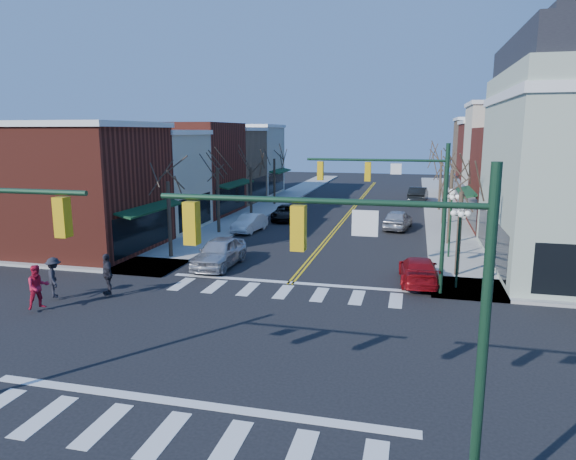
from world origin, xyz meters
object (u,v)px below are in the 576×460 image
Objects in this scene: lamppost_midblock at (451,211)px; car_left_far at (286,213)px; lamppost_corner at (459,232)px; car_left_near at (219,252)px; pedestrian_dark_b at (54,277)px; car_left_mid at (250,223)px; pedestrian_dark_a at (107,274)px; pedestrian_red_b at (38,287)px; car_right_far at (418,195)px; car_right_mid at (398,219)px; car_right_near at (419,270)px.

lamppost_midblock reaches higher than car_left_far.
car_left_near is (-13.00, 1.45, -2.12)m from lamppost_corner.
lamppost_midblock is 2.31× the size of pedestrian_dark_b.
lamppost_corner is 0.90× the size of car_left_far.
pedestrian_dark_a is (-1.45, -17.00, 0.45)m from car_left_mid.
pedestrian_red_b is at bearing -80.56° from pedestrian_dark_a.
lamppost_midblock is at bearing -94.47° from pedestrian_dark_b.
lamppost_corner is at bearing -5.47° from car_left_near.
car_left_far is at bearing 91.20° from car_left_near.
car_right_mid is at bearing 89.94° from car_right_far.
car_left_far is 2.44× the size of pedestrian_dark_a.
pedestrian_red_b is (-17.80, -14.05, -1.84)m from lamppost_midblock.
pedestrian_red_b is (-16.00, -39.99, 0.26)m from car_right_far.
pedestrian_dark_a is 1.05× the size of pedestrian_dark_b.
lamppost_midblock is 15.75m from car_left_mid.
pedestrian_dark_b is (-5.20, -7.46, 0.25)m from car_left_near.
car_left_near is 0.95× the size of car_right_far.
pedestrian_dark_b is (-2.15, -0.95, -0.05)m from pedestrian_dark_a.
car_left_mid is 0.79× the size of car_right_far.
car_left_mid is at bearing 25.31° from pedestrian_red_b.
car_right_mid is at bearing 110.10° from lamppost_midblock.
pedestrian_dark_b is at bearing 72.34° from car_right_far.
pedestrian_dark_a is (-14.25, -37.50, 0.28)m from car_right_far.
car_left_far is 18.56m from car_right_far.
pedestrian_dark_a reaches higher than car_right_mid.
lamppost_midblock is 19.86m from pedestrian_dark_a.
car_left_near is 1.05× the size of car_right_near.
car_right_near is 31.61m from car_right_far.
lamppost_midblock is at bearing 90.00° from lamppost_corner.
pedestrian_red_b is 0.99× the size of pedestrian_dark_a.
car_right_near is 1.02× the size of car_right_mid.
lamppost_midblock is 2.20× the size of pedestrian_dark_a.
lamppost_corner is 2.20× the size of pedestrian_dark_a.
pedestrian_dark_b is (-0.40, 1.54, -0.03)m from pedestrian_red_b.
pedestrian_red_b is at bearing 73.63° from car_right_far.
lamppost_corner is 0.88× the size of car_left_near.
pedestrian_dark_b is at bearing -145.49° from lamppost_midblock.
car_right_near is 17.78m from pedestrian_dark_b.
lamppost_midblock is at bearing 99.40° from car_right_far.
pedestrian_dark_b is (-5.11, -23.72, 0.42)m from car_left_far.
pedestrian_red_b is at bearing -117.20° from car_left_near.
pedestrian_dark_a is (-16.05, -11.56, -1.83)m from lamppost_midblock.
car_right_near is (-1.80, 0.83, -2.28)m from lamppost_corner.
car_right_far is (1.60, 16.65, 0.07)m from car_right_mid.
car_left_far is (-0.09, 16.26, -0.18)m from car_left_near.
car_right_mid is (-3.40, 15.79, -2.17)m from lamppost_corner.
car_left_mid is at bearing 129.75° from pedestrian_dark_a.
car_left_near is 1.07× the size of car_right_mid.
car_left_mid is at bearing 159.56° from lamppost_midblock.
car_right_near is 18.07m from pedestrian_red_b.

